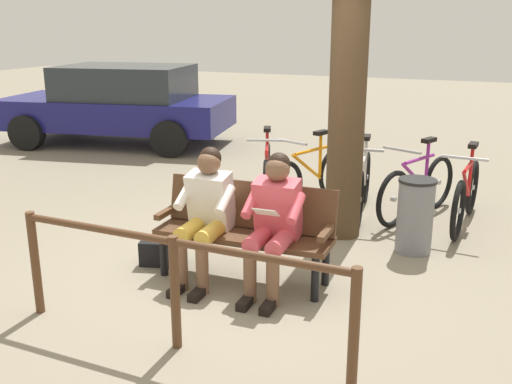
{
  "coord_description": "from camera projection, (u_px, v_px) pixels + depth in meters",
  "views": [
    {
      "loc": [
        -2.13,
        4.5,
        2.26
      ],
      "look_at": [
        -0.12,
        -0.27,
        0.75
      ],
      "focal_mm": 41.19,
      "sensor_mm": 36.0,
      "label": 1
    }
  ],
  "objects": [
    {
      "name": "handbag",
      "position": [
        156.0,
        253.0,
        5.62
      ],
      "size": [
        0.33,
        0.22,
        0.24
      ],
      "primitive_type": "cube",
      "rotation": [
        0.0,
        0.0,
        0.29
      ],
      "color": "black",
      "rests_on": "ground"
    },
    {
      "name": "bicycle_orange",
      "position": [
        267.0,
        174.0,
        7.61
      ],
      "size": [
        0.7,
        1.59,
        0.94
      ],
      "rotation": [
        0.0,
        0.0,
        1.93
      ],
      "color": "black",
      "rests_on": "ground"
    },
    {
      "name": "bench",
      "position": [
        246.0,
        224.0,
        5.27
      ],
      "size": [
        1.61,
        0.52,
        0.87
      ],
      "rotation": [
        0.0,
        0.0,
        0.03
      ],
      "color": "#51331E",
      "rests_on": "ground"
    },
    {
      "name": "bicycle_black",
      "position": [
        311.0,
        178.0,
        7.41
      ],
      "size": [
        0.69,
        1.6,
        0.94
      ],
      "rotation": [
        0.0,
        0.0,
        1.21
      ],
      "color": "black",
      "rests_on": "ground"
    },
    {
      "name": "bicycle_purple",
      "position": [
        363.0,
        185.0,
        7.07
      ],
      "size": [
        0.48,
        1.67,
        0.94
      ],
      "rotation": [
        0.0,
        0.0,
        1.71
      ],
      "color": "black",
      "rests_on": "ground"
    },
    {
      "name": "tree_trunk",
      "position": [
        348.0,
        92.0,
        6.04
      ],
      "size": [
        0.38,
        0.38,
        3.11
      ],
      "primitive_type": "cylinder",
      "color": "#4C3823",
      "rests_on": "ground"
    },
    {
      "name": "parked_car",
      "position": [
        120.0,
        103.0,
        11.04
      ],
      "size": [
        4.46,
        2.61,
        1.47
      ],
      "rotation": [
        0.0,
        0.0,
        0.19
      ],
      "color": "navy",
      "rests_on": "ground"
    },
    {
      "name": "bicycle_blue",
      "position": [
        466.0,
        196.0,
        6.64
      ],
      "size": [
        0.48,
        1.68,
        0.94
      ],
      "rotation": [
        0.0,
        0.0,
        1.49
      ],
      "color": "black",
      "rests_on": "ground"
    },
    {
      "name": "person_companion",
      "position": [
        206.0,
        209.0,
        5.19
      ],
      "size": [
        0.5,
        0.77,
        1.2
      ],
      "rotation": [
        0.0,
        0.0,
        0.03
      ],
      "color": "white",
      "rests_on": "ground"
    },
    {
      "name": "railing_fence",
      "position": [
        174.0,
        273.0,
        4.08
      ],
      "size": [
        2.65,
        0.13,
        0.85
      ],
      "rotation": [
        0.0,
        0.0,
        -0.02
      ],
      "color": "#51331E",
      "rests_on": "ground"
    },
    {
      "name": "bicycle_green",
      "position": [
        417.0,
        188.0,
        6.95
      ],
      "size": [
        0.73,
        1.58,
        0.94
      ],
      "rotation": [
        0.0,
        0.0,
        1.18
      ],
      "color": "black",
      "rests_on": "ground"
    },
    {
      "name": "person_reading",
      "position": [
        274.0,
        217.0,
        4.97
      ],
      "size": [
        0.5,
        0.77,
        1.2
      ],
      "rotation": [
        0.0,
        0.0,
        0.03
      ],
      "color": "#D84C59",
      "rests_on": "ground"
    },
    {
      "name": "ground_plane",
      "position": [
        232.0,
        276.0,
        5.41
      ],
      "size": [
        40.0,
        40.0,
        0.0
      ],
      "primitive_type": "plane",
      "color": "gray"
    },
    {
      "name": "litter_bin",
      "position": [
        415.0,
        216.0,
        5.89
      ],
      "size": [
        0.38,
        0.38,
        0.76
      ],
      "color": "slate",
      "rests_on": "ground"
    }
  ]
}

